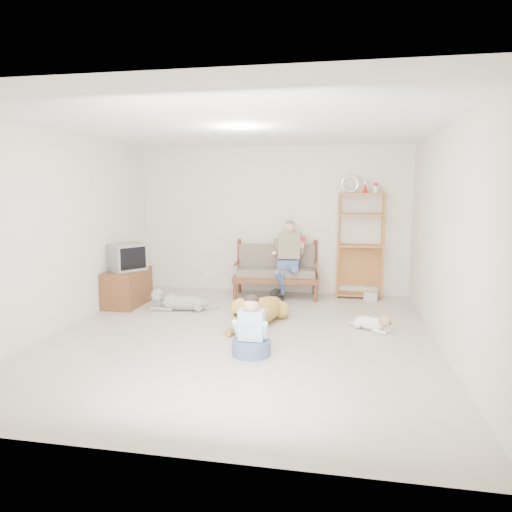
% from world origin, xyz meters
% --- Properties ---
extents(floor, '(5.50, 5.50, 0.00)m').
position_xyz_m(floor, '(0.00, 0.00, 0.00)').
color(floor, silver).
rests_on(floor, ground).
extents(ceiling, '(5.50, 5.50, 0.00)m').
position_xyz_m(ceiling, '(0.00, 0.00, 2.70)').
color(ceiling, white).
rests_on(ceiling, ground).
extents(wall_back, '(5.00, 0.00, 5.00)m').
position_xyz_m(wall_back, '(0.00, 2.75, 1.35)').
color(wall_back, beige).
rests_on(wall_back, ground).
extents(wall_front, '(5.00, 0.00, 5.00)m').
position_xyz_m(wall_front, '(0.00, -2.75, 1.35)').
color(wall_front, beige).
rests_on(wall_front, ground).
extents(wall_left, '(0.00, 5.50, 5.50)m').
position_xyz_m(wall_left, '(-2.50, 0.00, 1.35)').
color(wall_left, beige).
rests_on(wall_left, ground).
extents(wall_right, '(0.00, 5.50, 5.50)m').
position_xyz_m(wall_right, '(2.50, 0.00, 1.35)').
color(wall_right, beige).
rests_on(wall_right, ground).
extents(loveseat, '(1.55, 0.83, 0.95)m').
position_xyz_m(loveseat, '(0.14, 2.36, 0.49)').
color(loveseat, brown).
rests_on(loveseat, ground).
extents(man, '(0.52, 0.75, 1.21)m').
position_xyz_m(man, '(0.35, 2.17, 0.63)').
color(man, '#476182').
rests_on(man, loveseat).
extents(etagere, '(0.83, 0.36, 2.17)m').
position_xyz_m(etagere, '(1.61, 2.55, 0.96)').
color(etagere, '#C0753C').
rests_on(etagere, ground).
extents(book_stack, '(0.27, 0.22, 0.15)m').
position_xyz_m(book_stack, '(1.82, 2.37, 0.07)').
color(book_stack, silver).
rests_on(book_stack, ground).
extents(tv_stand, '(0.51, 0.91, 0.60)m').
position_xyz_m(tv_stand, '(-2.23, 1.28, 0.30)').
color(tv_stand, brown).
rests_on(tv_stand, ground).
extents(crt_tv, '(0.65, 0.68, 0.44)m').
position_xyz_m(crt_tv, '(-2.19, 1.24, 0.82)').
color(crt_tv, gray).
rests_on(crt_tv, tv_stand).
extents(wall_outlet, '(0.12, 0.02, 0.08)m').
position_xyz_m(wall_outlet, '(-1.25, 2.73, 0.30)').
color(wall_outlet, white).
rests_on(wall_outlet, ground).
extents(golden_retriever, '(0.73, 1.62, 0.50)m').
position_xyz_m(golden_retriever, '(0.13, 0.53, 0.20)').
color(golden_retriever, gold).
rests_on(golden_retriever, ground).
extents(shaggy_dog, '(1.15, 0.38, 0.34)m').
position_xyz_m(shaggy_dog, '(-1.28, 1.12, 0.14)').
color(shaggy_dog, white).
rests_on(shaggy_dog, ground).
extents(terrier, '(0.61, 0.47, 0.26)m').
position_xyz_m(terrier, '(1.74, 0.59, 0.11)').
color(terrier, white).
rests_on(terrier, ground).
extents(child, '(0.46, 0.46, 0.73)m').
position_xyz_m(child, '(0.26, -0.60, 0.26)').
color(child, '#476182').
rests_on(child, ground).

